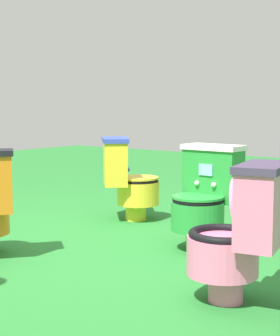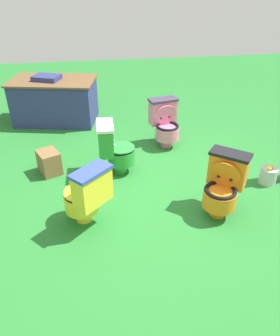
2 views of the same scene
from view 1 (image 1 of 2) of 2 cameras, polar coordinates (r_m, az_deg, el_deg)
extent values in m
plane|color=#26752D|center=(3.85, -3.38, -8.63)|extent=(14.00, 14.00, 0.00)
cylinder|color=pink|center=(2.93, 8.89, -12.22)|extent=(0.21, 0.21, 0.14)
cylinder|color=pink|center=(2.89, 8.56, -8.99)|extent=(0.44, 0.44, 0.20)
torus|color=black|center=(2.86, 8.60, -6.83)|extent=(0.42, 0.42, 0.04)
cylinder|color=#3F334C|center=(2.87, 8.59, -7.83)|extent=(0.28, 0.28, 0.01)
cube|color=pink|center=(2.78, 12.62, -4.09)|extent=(0.44, 0.27, 0.37)
cube|color=#3F334C|center=(2.75, 12.72, 0.08)|extent=(0.47, 0.30, 0.04)
cube|color=#8CE0E5|center=(2.79, 10.62, -2.94)|extent=(0.11, 0.03, 0.08)
cylinder|color=pink|center=(2.80, 10.61, -4.25)|extent=(0.36, 0.16, 0.35)
sphere|color=#3F334C|center=(2.75, 10.12, -5.22)|extent=(0.04, 0.04, 0.04)
sphere|color=#3F334C|center=(2.88, 10.86, -4.68)|extent=(0.04, 0.04, 0.04)
cylinder|color=yellow|center=(4.84, -0.43, -4.60)|extent=(0.25, 0.25, 0.14)
cylinder|color=yellow|center=(4.81, -0.20, -2.61)|extent=(0.52, 0.52, 0.20)
torus|color=black|center=(4.79, -0.20, -1.29)|extent=(0.50, 0.50, 0.04)
cylinder|color=#3347B2|center=(4.80, -0.20, -1.90)|extent=(0.34, 0.34, 0.01)
cube|color=yellow|center=(4.76, -2.60, 0.51)|extent=(0.43, 0.42, 0.37)
cube|color=#3347B2|center=(4.74, -2.61, 2.95)|extent=(0.46, 0.45, 0.04)
cube|color=#8CE0E5|center=(4.76, -1.39, 1.12)|extent=(0.09, 0.08, 0.08)
cylinder|color=yellow|center=(4.79, -0.20, -1.03)|extent=(0.51, 0.51, 0.02)
sphere|color=#3347B2|center=(4.84, -1.40, 0.02)|extent=(0.04, 0.04, 0.04)
sphere|color=#3347B2|center=(4.70, -1.27, -0.18)|extent=(0.04, 0.04, 0.04)
cylinder|color=green|center=(3.90, 6.12, -7.39)|extent=(0.18, 0.18, 0.14)
cylinder|color=green|center=(3.85, 5.99, -4.99)|extent=(0.38, 0.38, 0.20)
torus|color=black|center=(3.83, 6.01, -3.35)|extent=(0.36, 0.36, 0.04)
cylinder|color=white|center=(3.84, 6.00, -4.11)|extent=(0.25, 0.25, 0.01)
cube|color=green|center=(3.97, 7.60, -0.77)|extent=(0.20, 0.41, 0.37)
cube|color=white|center=(3.95, 7.65, 2.15)|extent=(0.23, 0.44, 0.04)
cube|color=#8CE0E5|center=(3.88, 6.84, -0.19)|extent=(0.01, 0.11, 0.08)
cylinder|color=green|center=(3.82, 6.02, -3.02)|extent=(0.37, 0.37, 0.02)
sphere|color=white|center=(3.85, 7.67, -1.75)|extent=(0.04, 0.04, 0.04)
sphere|color=white|center=(3.93, 5.92, -1.57)|extent=(0.04, 0.04, 0.04)
cube|color=brown|center=(4.67, 13.57, -4.06)|extent=(0.36, 0.39, 0.32)
camera|label=2|loc=(6.91, -21.65, 17.85)|focal=34.48mm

